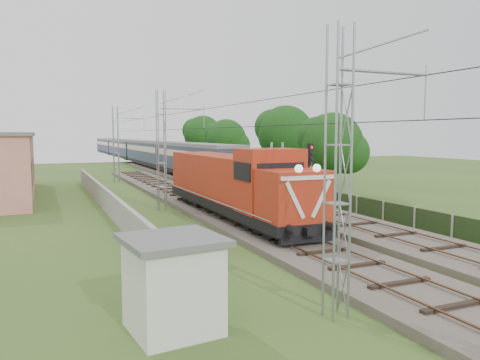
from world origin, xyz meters
name	(u,v)px	position (x,y,z in m)	size (l,w,h in m)	color
ground	(289,245)	(0.00, 0.00, 0.00)	(140.00, 140.00, 0.00)	#395620
track_main	(232,217)	(0.00, 7.00, 0.18)	(4.20, 70.00, 0.45)	#6B6054
track_side	(229,189)	(5.00, 20.00, 0.18)	(4.20, 80.00, 0.45)	#6B6054
catenary	(162,150)	(-2.95, 12.00, 4.05)	(3.31, 70.00, 8.00)	gray
boundary_wall	(108,202)	(-6.50, 12.00, 0.75)	(0.25, 40.00, 1.50)	#9E9E99
fence	(384,211)	(8.00, 3.00, 0.60)	(0.12, 32.00, 1.20)	black
locomotive	(234,183)	(0.00, 6.64, 2.21)	(2.95, 16.85, 4.28)	black
coach_rake	(135,149)	(5.00, 64.07, 2.52)	(3.03, 90.51, 3.51)	black
signal_post	(310,169)	(3.16, 3.41, 3.17)	(0.49, 0.40, 4.61)	black
relay_hut	(173,284)	(-7.40, -7.12, 1.25)	(2.66, 2.66, 2.48)	silver
tree_a	(333,144)	(11.55, 13.51, 4.28)	(5.30, 5.05, 6.87)	#321F14
tree_b	(286,134)	(14.00, 25.80, 5.11)	(6.31, 6.01, 8.19)	#321F14
tree_c	(227,140)	(11.67, 37.28, 4.39)	(5.43, 5.17, 7.04)	#321F14
tree_d	(203,135)	(12.82, 49.89, 4.97)	(6.15, 5.85, 7.97)	#321F14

